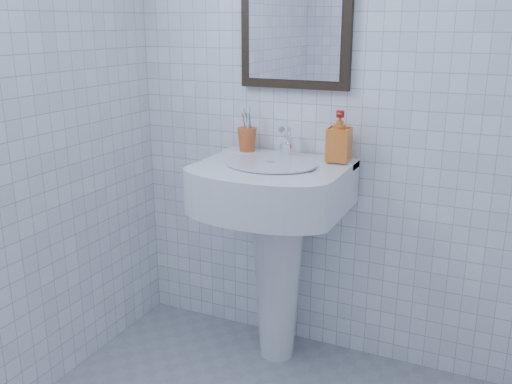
% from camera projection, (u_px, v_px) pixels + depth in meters
% --- Properties ---
extents(wall_back, '(2.20, 0.02, 2.50)m').
position_uv_depth(wall_back, '(363.00, 89.00, 2.41)').
color(wall_back, white).
rests_on(wall_back, ground).
extents(washbasin, '(0.62, 0.46, 0.96)m').
position_uv_depth(washbasin, '(276.00, 229.00, 2.52)').
color(washbasin, white).
rests_on(washbasin, ground).
extents(faucet, '(0.06, 0.12, 0.14)m').
position_uv_depth(faucet, '(287.00, 144.00, 2.51)').
color(faucet, white).
rests_on(faucet, washbasin).
extents(toothbrush_cup, '(0.10, 0.10, 0.11)m').
position_uv_depth(toothbrush_cup, '(247.00, 139.00, 2.61)').
color(toothbrush_cup, '#CC5926').
rests_on(toothbrush_cup, washbasin).
extents(soap_dispenser, '(0.10, 0.10, 0.21)m').
position_uv_depth(soap_dispenser, '(339.00, 136.00, 2.41)').
color(soap_dispenser, '#C74B13').
rests_on(soap_dispenser, washbasin).
extents(wall_mirror, '(0.50, 0.04, 0.62)m').
position_uv_depth(wall_mirror, '(295.00, 15.00, 2.43)').
color(wall_mirror, black).
rests_on(wall_mirror, wall_back).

